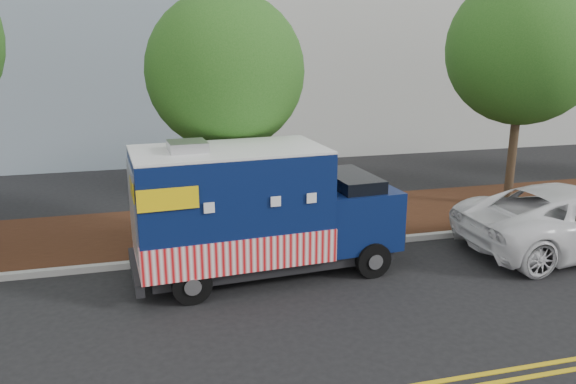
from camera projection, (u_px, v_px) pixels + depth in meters
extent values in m
plane|color=black|center=(259.00, 280.00, 12.36)|extent=(120.00, 120.00, 0.00)
cube|color=#9E9E99|center=(247.00, 254.00, 13.65)|extent=(120.00, 0.18, 0.15)
cube|color=#32190D|center=(233.00, 227.00, 15.61)|extent=(120.00, 4.00, 0.15)
cylinder|color=#38281C|center=(228.00, 177.00, 14.48)|extent=(0.26, 0.26, 3.37)
sphere|color=#225818|center=(225.00, 72.00, 13.78)|extent=(3.90, 3.90, 3.90)
cylinder|color=#38281C|center=(513.00, 150.00, 16.96)|extent=(0.26, 0.26, 3.75)
sphere|color=#225818|center=(523.00, 48.00, 16.17)|extent=(4.39, 4.39, 4.39)
cube|color=#473828|center=(205.00, 208.00, 13.49)|extent=(0.06, 0.06, 2.40)
cube|color=black|center=(269.00, 255.00, 12.65)|extent=(5.47, 2.20, 0.27)
cube|color=#0A1848|center=(230.00, 203.00, 12.04)|extent=(4.16, 2.49, 2.29)
cube|color=red|center=(231.00, 239.00, 12.25)|extent=(4.20, 2.55, 0.72)
cube|color=white|center=(229.00, 150.00, 11.73)|extent=(4.16, 2.49, 0.06)
cube|color=#B7B7BA|center=(187.00, 146.00, 11.43)|extent=(0.82, 0.82, 0.21)
cube|color=#0A1848|center=(351.00, 213.00, 13.07)|extent=(1.87, 2.17, 1.34)
cube|color=black|center=(350.00, 187.00, 12.89)|extent=(1.09, 1.93, 0.62)
cube|color=black|center=(384.00, 228.00, 13.46)|extent=(0.22, 1.91, 0.29)
cube|color=black|center=(136.00, 271.00, 11.74)|extent=(0.33, 2.16, 0.27)
cube|color=#B7B7BA|center=(133.00, 210.00, 11.39)|extent=(0.16, 1.72, 1.81)
cube|color=#B7B7BA|center=(231.00, 187.00, 13.15)|extent=(1.72, 0.16, 1.05)
cube|color=yellow|center=(168.00, 199.00, 10.42)|extent=(1.14, 0.10, 0.43)
cube|color=yellow|center=(155.00, 173.00, 12.49)|extent=(1.14, 0.10, 0.43)
cylinder|color=black|center=(372.00, 260.00, 12.42)|extent=(0.82, 0.33, 0.80)
cylinder|color=black|center=(337.00, 232.00, 14.20)|extent=(0.82, 0.33, 0.80)
cylinder|color=black|center=(192.00, 284.00, 11.17)|extent=(0.82, 0.33, 0.80)
cylinder|color=black|center=(178.00, 251.00, 12.95)|extent=(0.82, 0.33, 0.80)
imported|color=white|center=(575.00, 219.00, 13.90)|extent=(5.95, 2.85, 1.63)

